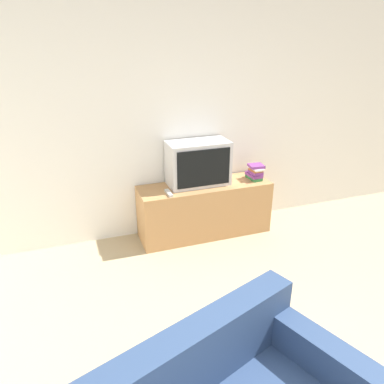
# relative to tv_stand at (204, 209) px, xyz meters

# --- Properties ---
(wall_back) EXTENTS (9.00, 0.06, 2.60)m
(wall_back) POSITION_rel_tv_stand_xyz_m (-0.31, 0.27, 1.01)
(wall_back) COLOR white
(wall_back) RESTS_ON ground_plane
(tv_stand) EXTENTS (1.44, 0.44, 0.59)m
(tv_stand) POSITION_rel_tv_stand_xyz_m (0.00, 0.00, 0.00)
(tv_stand) COLOR tan
(tv_stand) RESTS_ON ground_plane
(television) EXTENTS (0.65, 0.34, 0.47)m
(television) POSITION_rel_tv_stand_xyz_m (-0.06, 0.05, 0.53)
(television) COLOR silver
(television) RESTS_ON tv_stand
(book_stack) EXTENTS (0.17, 0.22, 0.17)m
(book_stack) POSITION_rel_tv_stand_xyz_m (0.59, -0.03, 0.38)
(book_stack) COLOR #2D753D
(book_stack) RESTS_ON tv_stand
(remote_on_stand) EXTENTS (0.05, 0.18, 0.02)m
(remote_on_stand) POSITION_rel_tv_stand_xyz_m (-0.44, -0.12, 0.31)
(remote_on_stand) COLOR #B7B7B7
(remote_on_stand) RESTS_ON tv_stand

